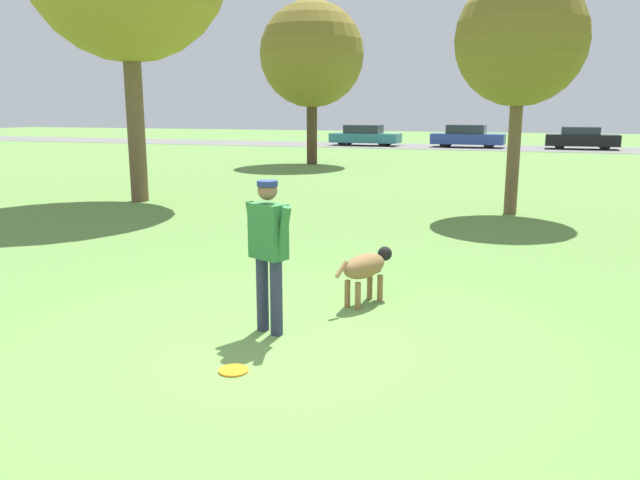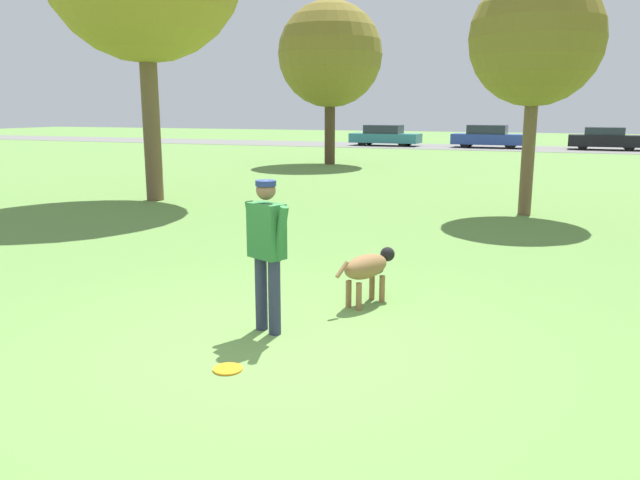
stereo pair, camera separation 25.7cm
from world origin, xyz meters
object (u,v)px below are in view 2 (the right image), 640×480
frisbee (228,369)px  parked_car_black (605,139)px  person (267,245)px  parked_car_teal (385,136)px  tree_mid_center (536,40)px  parked_car_blue (489,137)px  tree_far_left (330,55)px  dog (368,268)px

frisbee → parked_car_black: parked_car_black is taller
person → parked_car_teal: (-7.93, 33.40, -0.32)m
parked_car_teal → parked_car_black: parked_car_teal is taller
tree_mid_center → person: bearing=-103.2°
parked_car_black → parked_car_blue: bearing=-176.1°
tree_mid_center → parked_car_teal: (-10.00, 24.55, -3.12)m
tree_far_left → parked_car_teal: (-1.39, 13.89, -3.88)m
frisbee → tree_mid_center: bearing=78.7°
frisbee → parked_car_blue: (-1.59, 34.63, 0.66)m
parked_car_teal → tree_far_left: bearing=-82.6°
parked_car_teal → parked_car_blue: 6.43m
dog → parked_car_black: size_ratio=0.25×
dog → parked_car_teal: bearing=37.4°
tree_mid_center → parked_car_blue: size_ratio=1.18×
person → frisbee: (0.09, -1.04, -0.94)m
parked_car_blue → parked_car_black: bearing=5.1°
dog → parked_car_blue: (-2.20, 32.28, 0.21)m
person → dog: (0.71, 1.31, -0.50)m
parked_car_blue → parked_car_teal: bearing=-176.3°
person → parked_car_blue: person is taller
tree_mid_center → parked_car_blue: bearing=98.2°
parked_car_teal → tree_mid_center: bearing=-66.2°
parked_car_blue → frisbee: bearing=-85.4°
frisbee → tree_far_left: (-6.63, 20.55, 4.51)m
frisbee → tree_far_left: tree_far_left is taller
dog → person: bearing=174.0°
person → tree_mid_center: tree_mid_center is taller
person → parked_car_black: bearing=105.4°
parked_car_blue → tree_mid_center: bearing=-79.8°
person → dog: 1.57m
tree_mid_center → parked_car_teal: size_ratio=1.16×
tree_far_left → parked_car_blue: bearing=70.3°
person → parked_car_blue: bearing=116.3°
tree_mid_center → parked_car_blue: (-3.57, 24.75, -3.09)m
tree_far_left → parked_car_teal: bearing=95.7°
tree_far_left → parked_car_black: (11.53, 14.44, -3.88)m
dog → parked_car_black: (4.29, 32.63, 0.18)m
dog → parked_car_teal: parked_car_teal is taller
tree_mid_center → tree_far_left: bearing=128.9°
person → tree_far_left: bearing=132.3°
tree_far_left → tree_mid_center: 13.72m
frisbee → dog: bearing=75.4°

